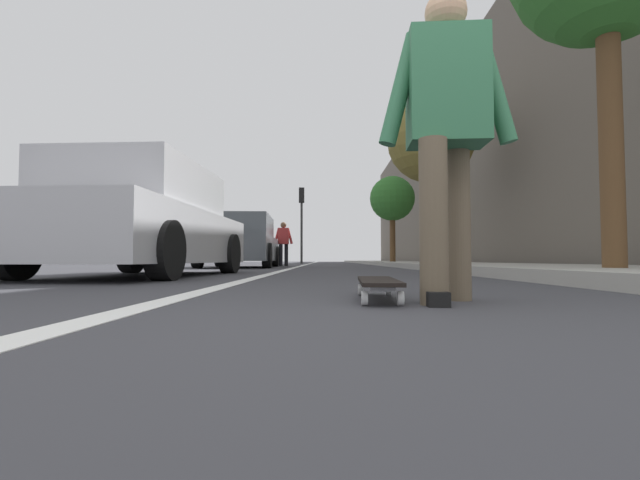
{
  "coord_description": "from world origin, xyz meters",
  "views": [
    {
      "loc": [
        -1.19,
        0.36,
        0.22
      ],
      "look_at": [
        13.59,
        0.53,
        0.89
      ],
      "focal_mm": 24.43,
      "sensor_mm": 36.0,
      "label": 1
    }
  ],
  "objects_px": {
    "skateboard": "(378,283)",
    "traffic_light": "(302,211)",
    "parked_car_near": "(144,224)",
    "street_tree_far": "(392,199)",
    "parked_car_mid": "(241,243)",
    "skater_person": "(446,123)",
    "pedestrian_distant": "(283,241)",
    "street_tree_mid": "(431,140)"
  },
  "relations": [
    {
      "from": "parked_car_near",
      "to": "traffic_light",
      "type": "distance_m",
      "value": 17.35
    },
    {
      "from": "parked_car_mid",
      "to": "street_tree_mid",
      "type": "height_order",
      "value": "street_tree_mid"
    },
    {
      "from": "skateboard",
      "to": "skater_person",
      "type": "height_order",
      "value": "skater_person"
    },
    {
      "from": "street_tree_far",
      "to": "pedestrian_distant",
      "type": "height_order",
      "value": "street_tree_far"
    },
    {
      "from": "skateboard",
      "to": "pedestrian_distant",
      "type": "distance_m",
      "value": 12.78
    },
    {
      "from": "street_tree_mid",
      "to": "street_tree_far",
      "type": "distance_m",
      "value": 7.58
    },
    {
      "from": "skateboard",
      "to": "street_tree_far",
      "type": "relative_size",
      "value": 0.2
    },
    {
      "from": "skateboard",
      "to": "street_tree_mid",
      "type": "height_order",
      "value": "street_tree_mid"
    },
    {
      "from": "skateboard",
      "to": "parked_car_near",
      "type": "xyz_separation_m",
      "value": [
        3.44,
        2.75,
        0.62
      ]
    },
    {
      "from": "parked_car_near",
      "to": "pedestrian_distant",
      "type": "relative_size",
      "value": 2.78
    },
    {
      "from": "parked_car_near",
      "to": "street_tree_far",
      "type": "relative_size",
      "value": 1.01
    },
    {
      "from": "skater_person",
      "to": "parked_car_near",
      "type": "height_order",
      "value": "skater_person"
    },
    {
      "from": "traffic_light",
      "to": "street_tree_mid",
      "type": "xyz_separation_m",
      "value": [
        -10.04,
        -4.44,
        1.0
      ]
    },
    {
      "from": "skateboard",
      "to": "street_tree_mid",
      "type": "relative_size",
      "value": 0.17
    },
    {
      "from": "street_tree_mid",
      "to": "street_tree_far",
      "type": "xyz_separation_m",
      "value": [
        7.54,
        -0.0,
        -0.73
      ]
    },
    {
      "from": "traffic_light",
      "to": "pedestrian_distant",
      "type": "xyz_separation_m",
      "value": [
        -7.99,
        0.2,
        -1.94
      ]
    },
    {
      "from": "street_tree_far",
      "to": "pedestrian_distant",
      "type": "xyz_separation_m",
      "value": [
        -5.49,
        4.63,
        -2.22
      ]
    },
    {
      "from": "skateboard",
      "to": "traffic_light",
      "type": "height_order",
      "value": "traffic_light"
    },
    {
      "from": "skateboard",
      "to": "street_tree_mid",
      "type": "bearing_deg",
      "value": -15.32
    },
    {
      "from": "skater_person",
      "to": "street_tree_mid",
      "type": "relative_size",
      "value": 0.32
    },
    {
      "from": "parked_car_near",
      "to": "street_tree_far",
      "type": "bearing_deg",
      "value": -21.04
    },
    {
      "from": "parked_car_mid",
      "to": "street_tree_far",
      "type": "distance_m",
      "value": 9.99
    },
    {
      "from": "skater_person",
      "to": "pedestrian_distant",
      "type": "distance_m",
      "value": 12.95
    },
    {
      "from": "skateboard",
      "to": "pedestrian_distant",
      "type": "height_order",
      "value": "pedestrian_distant"
    },
    {
      "from": "parked_car_mid",
      "to": "traffic_light",
      "type": "xyz_separation_m",
      "value": [
        10.39,
        -1.22,
        2.09
      ]
    },
    {
      "from": "street_tree_mid",
      "to": "street_tree_far",
      "type": "height_order",
      "value": "street_tree_mid"
    },
    {
      "from": "parked_car_near",
      "to": "parked_car_mid",
      "type": "xyz_separation_m",
      "value": [
        6.79,
        0.0,
        0.01
      ]
    },
    {
      "from": "street_tree_mid",
      "to": "traffic_light",
      "type": "bearing_deg",
      "value": 23.83
    },
    {
      "from": "parked_car_mid",
      "to": "street_tree_mid",
      "type": "relative_size",
      "value": 0.9
    },
    {
      "from": "skater_person",
      "to": "parked_car_mid",
      "type": "xyz_separation_m",
      "value": [
        10.38,
        3.1,
        -0.22
      ]
    },
    {
      "from": "skater_person",
      "to": "street_tree_far",
      "type": "bearing_deg",
      "value": -7.95
    },
    {
      "from": "skateboard",
      "to": "parked_car_mid",
      "type": "distance_m",
      "value": 10.62
    },
    {
      "from": "parked_car_near",
      "to": "traffic_light",
      "type": "relative_size",
      "value": 1.05
    },
    {
      "from": "skateboard",
      "to": "street_tree_mid",
      "type": "distance_m",
      "value": 11.59
    },
    {
      "from": "skater_person",
      "to": "traffic_light",
      "type": "distance_m",
      "value": 20.94
    },
    {
      "from": "skater_person",
      "to": "pedestrian_distant",
      "type": "bearing_deg",
      "value": 9.23
    },
    {
      "from": "parked_car_near",
      "to": "street_tree_far",
      "type": "height_order",
      "value": "street_tree_far"
    },
    {
      "from": "skateboard",
      "to": "pedestrian_distant",
      "type": "relative_size",
      "value": 0.56
    },
    {
      "from": "skater_person",
      "to": "traffic_light",
      "type": "height_order",
      "value": "traffic_light"
    },
    {
      "from": "parked_car_near",
      "to": "street_tree_mid",
      "type": "bearing_deg",
      "value": -38.34
    },
    {
      "from": "parked_car_near",
      "to": "traffic_light",
      "type": "height_order",
      "value": "traffic_light"
    },
    {
      "from": "street_tree_mid",
      "to": "pedestrian_distant",
      "type": "distance_m",
      "value": 5.86
    }
  ]
}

